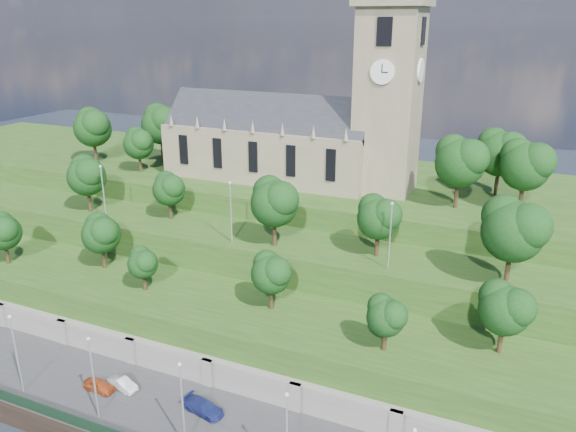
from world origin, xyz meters
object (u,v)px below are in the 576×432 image
at_px(church, 300,132).
at_px(car_left, 99,385).
at_px(car_right, 204,407).
at_px(car_middle, 123,384).

distance_m(church, car_left, 45.21).
height_order(church, car_right, church).
xyz_separation_m(car_left, car_right, (11.75, 1.42, 0.04)).
bearing_deg(car_middle, car_left, 133.63).
xyz_separation_m(church, car_middle, (-3.56, -38.96, -19.92)).
bearing_deg(car_left, car_middle, -55.76).
distance_m(church, car_middle, 43.91).
relative_size(church, car_middle, 10.66).
bearing_deg(car_left, car_right, -80.71).
height_order(car_middle, car_right, car_right).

